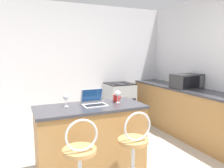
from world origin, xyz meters
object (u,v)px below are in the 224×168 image
at_px(bar_stool_far, 133,156).
at_px(wine_glass_short, 66,97).
at_px(mug_red, 116,98).
at_px(bar_stool_near, 80,167).
at_px(wine_glass_tall, 118,94).
at_px(microwave, 187,81).
at_px(mug_white, 171,82).
at_px(laptop, 94,101).
at_px(stove_range, 120,104).

bearing_deg(bar_stool_far, wine_glass_short, 131.58).
xyz_separation_m(mug_red, wine_glass_short, (-0.70, -0.02, 0.07)).
relative_size(bar_stool_near, wine_glass_short, 6.01).
relative_size(mug_red, wine_glass_tall, 0.60).
bearing_deg(microwave, mug_white, 83.00).
xyz_separation_m(laptop, stove_range, (1.18, 1.66, -0.51)).
bearing_deg(wine_glass_short, stove_range, 46.57).
distance_m(stove_range, mug_white, 1.21).
bearing_deg(wine_glass_tall, wine_glass_short, 174.48).
relative_size(mug_red, wine_glass_short, 0.62).
distance_m(bar_stool_far, laptop, 0.84).
bearing_deg(laptop, mug_red, 11.08).
relative_size(wine_glass_short, mug_white, 1.64).
bearing_deg(mug_red, wine_glass_short, -178.18).
relative_size(laptop, wine_glass_short, 1.86).
bearing_deg(wine_glass_tall, stove_range, 63.25).
relative_size(bar_stool_far, mug_white, 9.87).
relative_size(bar_stool_far, stove_range, 1.05).
height_order(wine_glass_short, mug_white, wine_glass_short).
bearing_deg(laptop, wine_glass_tall, -3.11).
height_order(laptop, wine_glass_tall, laptop).
height_order(mug_red, mug_white, mug_red).
xyz_separation_m(bar_stool_far, wine_glass_tall, (0.09, 0.60, 0.59)).
bearing_deg(laptop, stove_range, 54.57).
relative_size(mug_red, mug_white, 1.02).
xyz_separation_m(bar_stool_far, microwave, (1.81, 1.17, 0.60)).
distance_m(wine_glass_short, mug_white, 2.67).
bearing_deg(bar_stool_far, laptop, 111.58).
relative_size(laptop, microwave, 0.56).
distance_m(microwave, wine_glass_short, 2.45).
bearing_deg(mug_white, wine_glass_short, -157.23).
bearing_deg(microwave, mug_red, -164.01).
height_order(bar_stool_far, mug_red, mug_red).
height_order(mug_white, wine_glass_tall, wine_glass_tall).
distance_m(mug_red, wine_glass_tall, 0.12).
bearing_deg(stove_range, laptop, -125.43).
relative_size(stove_range, mug_white, 9.40).
xyz_separation_m(microwave, stove_range, (-0.87, 1.10, -0.59)).
height_order(mug_red, wine_glass_tall, wine_glass_tall).
bearing_deg(bar_stool_far, microwave, 32.96).
bearing_deg(stove_range, bar_stool_near, -124.12).
distance_m(bar_stool_far, mug_red, 0.87).
relative_size(bar_stool_near, microwave, 1.82).
height_order(bar_stool_near, mug_red, mug_red).
xyz_separation_m(stove_range, mug_red, (-0.82, -1.59, 0.51)).
xyz_separation_m(laptop, mug_red, (0.36, 0.07, -0.00)).
bearing_deg(mug_red, bar_stool_far, -99.37).
xyz_separation_m(microwave, wine_glass_short, (-2.40, -0.51, -0.02)).
xyz_separation_m(microwave, mug_white, (0.06, 0.53, -0.09)).
bearing_deg(bar_stool_far, mug_red, 80.63).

